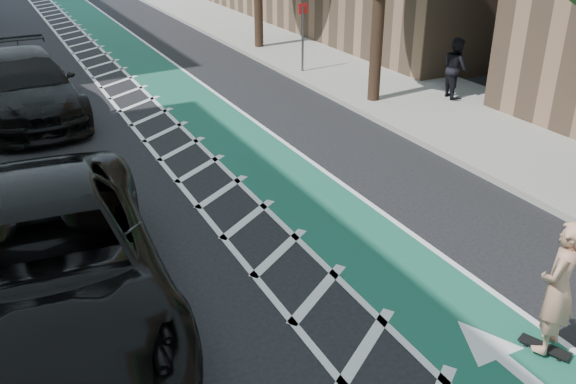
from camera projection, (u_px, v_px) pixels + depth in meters
ground at (230, 320)px, 9.05m from camera, size 120.00×120.00×0.00m
bike_lane at (199, 108)px, 18.32m from camera, size 2.00×90.00×0.01m
buffer_strip at (150, 115)px, 17.71m from camera, size 1.40×90.00×0.01m
sidewalk_right at (378, 80)px, 20.93m from camera, size 5.00×90.00×0.15m
curb_right at (316, 89)px, 19.93m from camera, size 0.12×90.00×0.16m
sign_post at (303, 37)px, 21.22m from camera, size 0.35×0.08×2.47m
skateboard at (545, 347)px, 8.38m from camera, size 0.44×0.71×0.09m
skateboarder at (558, 287)px, 7.96m from camera, size 0.83×0.70×1.94m
suv_near at (46, 265)px, 8.63m from camera, size 3.76×7.22×1.94m
suv_far at (26, 86)px, 17.15m from camera, size 2.82×6.36×1.82m
pedestrian at (456, 68)px, 18.45m from camera, size 0.89×1.03×1.82m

